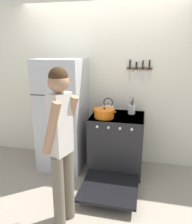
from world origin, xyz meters
TOP-DOWN VIEW (x-y plane):
  - ground_plane at (0.00, 0.00)m, footprint 14.00×14.00m
  - wall_back at (0.00, 0.03)m, footprint 10.00×0.06m
  - refrigerator at (-0.54, -0.35)m, footprint 0.66×0.73m
  - stove_range at (0.30, -0.36)m, footprint 0.78×1.35m
  - dutch_oven_pot at (0.12, -0.46)m, footprint 0.34×0.30m
  - tea_kettle at (0.14, -0.20)m, footprint 0.24×0.19m
  - utensil_jar at (0.49, -0.19)m, footprint 0.10×0.10m
  - person at (-0.11, -1.53)m, footprint 0.34×0.40m
  - wall_knife_strip at (0.57, -0.02)m, footprint 0.38×0.03m

SIDE VIEW (x-z plane):
  - ground_plane at x=0.00m, z-range 0.00..0.00m
  - stove_range at x=0.30m, z-range 0.00..0.88m
  - refrigerator at x=-0.54m, z-range 0.00..1.70m
  - dutch_oven_pot at x=0.12m, z-range 0.87..1.02m
  - tea_kettle at x=0.14m, z-range 0.83..1.06m
  - utensil_jar at x=0.49m, z-range 0.82..1.09m
  - person at x=-0.11m, z-range 0.12..1.80m
  - wall_back at x=0.00m, z-range 0.00..2.55m
  - wall_knife_strip at x=0.57m, z-range 1.39..1.72m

